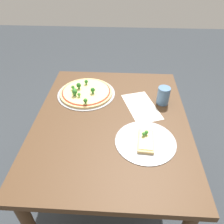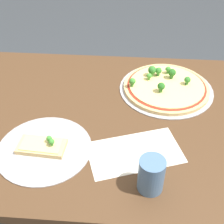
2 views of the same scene
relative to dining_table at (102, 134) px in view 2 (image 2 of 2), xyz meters
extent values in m
plane|color=#33383D|center=(0.00, 0.00, -0.64)|extent=(8.00, 8.00, 0.00)
cube|color=#4C331E|center=(0.00, 0.00, 0.08)|extent=(1.12, 0.90, 0.04)
cylinder|color=#4C331E|center=(-0.50, 0.39, -0.29)|extent=(0.06, 0.06, 0.70)
cylinder|color=#4C331E|center=(0.50, 0.39, -0.29)|extent=(0.06, 0.06, 0.70)
cylinder|color=#A3A3A8|center=(0.25, 0.19, 0.10)|extent=(0.39, 0.39, 0.00)
cylinder|color=#DBB775|center=(0.25, 0.19, 0.11)|extent=(0.36, 0.36, 0.01)
cylinder|color=#A82D1E|center=(0.25, 0.19, 0.12)|extent=(0.33, 0.33, 0.00)
cylinder|color=#EFD684|center=(0.25, 0.19, 0.12)|extent=(0.31, 0.31, 0.00)
sphere|color=#337A2D|center=(0.19, 0.25, 0.15)|extent=(0.03, 0.03, 0.03)
cylinder|color=#3F8136|center=(0.19, 0.25, 0.13)|extent=(0.02, 0.02, 0.02)
sphere|color=#3D8933|center=(0.26, 0.28, 0.14)|extent=(0.02, 0.02, 0.02)
cylinder|color=#488E3A|center=(0.26, 0.28, 0.13)|extent=(0.01, 0.01, 0.01)
sphere|color=#3D8933|center=(0.11, 0.17, 0.15)|extent=(0.03, 0.03, 0.03)
cylinder|color=#488E3A|center=(0.11, 0.17, 0.13)|extent=(0.01, 0.01, 0.01)
sphere|color=#337A2D|center=(0.22, 0.26, 0.15)|extent=(0.03, 0.03, 0.03)
cylinder|color=#3F8136|center=(0.22, 0.26, 0.13)|extent=(0.01, 0.01, 0.01)
sphere|color=#479338|center=(0.18, 0.22, 0.14)|extent=(0.02, 0.02, 0.02)
cylinder|color=#51973E|center=(0.18, 0.22, 0.13)|extent=(0.01, 0.01, 0.01)
sphere|color=#286B23|center=(0.23, 0.14, 0.15)|extent=(0.03, 0.03, 0.03)
cylinder|color=#37742D|center=(0.23, 0.14, 0.13)|extent=(0.01, 0.01, 0.01)
sphere|color=#337A2D|center=(0.34, 0.20, 0.14)|extent=(0.03, 0.03, 0.03)
cylinder|color=#3F8136|center=(0.34, 0.20, 0.13)|extent=(0.01, 0.01, 0.01)
sphere|color=#286B23|center=(0.28, 0.24, 0.15)|extent=(0.03, 0.03, 0.03)
cylinder|color=#37742D|center=(0.28, 0.24, 0.13)|extent=(0.01, 0.01, 0.01)
cylinder|color=#A3A3A8|center=(-0.18, -0.19, 0.10)|extent=(0.32, 0.32, 0.00)
cube|color=#DBB775|center=(-0.18, -0.19, 0.11)|extent=(0.17, 0.09, 0.02)
cube|color=#EFD684|center=(-0.18, -0.19, 0.12)|extent=(0.14, 0.08, 0.00)
sphere|color=#3D8933|center=(-0.15, -0.19, 0.14)|extent=(0.02, 0.02, 0.02)
cylinder|color=#488E3A|center=(-0.15, -0.19, 0.13)|extent=(0.01, 0.01, 0.01)
sphere|color=#3D8933|center=(-0.16, -0.18, 0.14)|extent=(0.02, 0.02, 0.02)
cylinder|color=#488E3A|center=(-0.16, -0.18, 0.13)|extent=(0.01, 0.01, 0.01)
cylinder|color=#4C7099|center=(0.18, -0.32, 0.15)|extent=(0.08, 0.08, 0.11)
cube|color=silver|center=(0.13, -0.18, 0.10)|extent=(0.35, 0.26, 0.00)
camera|label=1|loc=(-0.98, -0.06, 0.94)|focal=35.00mm
camera|label=2|loc=(0.11, -0.90, 0.87)|focal=50.00mm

